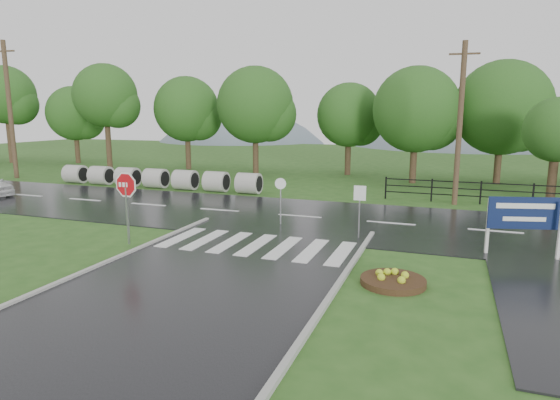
% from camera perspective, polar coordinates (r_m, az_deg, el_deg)
% --- Properties ---
extents(ground, '(120.00, 120.00, 0.00)m').
position_cam_1_polar(ground, '(12.16, -12.23, -11.70)').
color(ground, '#2B571D').
rests_on(ground, ground).
extents(main_road, '(90.00, 8.00, 0.04)m').
position_cam_1_polar(main_road, '(20.92, 2.41, -2.09)').
color(main_road, black).
rests_on(main_road, ground).
extents(walkway, '(2.20, 11.00, 0.04)m').
position_cam_1_polar(walkway, '(14.43, 28.67, -9.20)').
color(walkway, black).
rests_on(walkway, ground).
extents(crosswalk, '(6.50, 2.80, 0.02)m').
position_cam_1_polar(crosswalk, '(16.35, -2.90, -5.46)').
color(crosswalk, silver).
rests_on(crosswalk, ground).
extents(fence_west, '(9.58, 0.08, 1.20)m').
position_cam_1_polar(fence_west, '(25.82, 23.28, 1.10)').
color(fence_west, black).
rests_on(fence_west, ground).
extents(hills, '(102.00, 48.00, 48.00)m').
position_cam_1_polar(hills, '(77.19, 17.30, -5.12)').
color(hills, slate).
rests_on(hills, ground).
extents(treeline, '(83.20, 5.20, 10.00)m').
position_cam_1_polar(treeline, '(34.18, 11.11, 2.62)').
color(treeline, '#215119').
rests_on(treeline, ground).
extents(culvert_pipes, '(13.90, 1.20, 1.20)m').
position_cam_1_polar(culvert_pipes, '(30.10, -14.88, 2.58)').
color(culvert_pipes, '#9E9B93').
rests_on(culvert_pipes, ground).
extents(stop_sign, '(1.21, 0.12, 2.73)m').
position_cam_1_polar(stop_sign, '(17.08, -18.25, 1.03)').
color(stop_sign, '#939399').
rests_on(stop_sign, ground).
extents(estate_billboard, '(2.19, 0.61, 1.97)m').
position_cam_1_polar(estate_billboard, '(16.69, 27.64, -1.75)').
color(estate_billboard, silver).
rests_on(estate_billboard, ground).
extents(flower_bed, '(1.75, 1.75, 0.35)m').
position_cam_1_polar(flower_bed, '(13.14, 13.61, -9.44)').
color(flower_bed, '#332111').
rests_on(flower_bed, ground).
extents(reg_sign_small, '(0.44, 0.05, 1.99)m').
position_cam_1_polar(reg_sign_small, '(17.19, 9.68, -0.13)').
color(reg_sign_small, '#939399').
rests_on(reg_sign_small, ground).
extents(reg_sign_round, '(0.45, 0.15, 1.97)m').
position_cam_1_polar(reg_sign_round, '(19.14, 0.07, 0.63)').
color(reg_sign_round, '#939399').
rests_on(reg_sign_round, ground).
extents(utility_pole_west, '(1.70, 0.32, 9.54)m').
position_cam_1_polar(utility_pole_west, '(38.46, -30.06, 9.52)').
color(utility_pole_west, '#473523').
rests_on(utility_pole_west, ground).
extents(utility_pole_east, '(1.43, 0.27, 8.01)m').
position_cam_1_polar(utility_pole_east, '(24.99, 21.07, 8.69)').
color(utility_pole_east, '#473523').
rests_on(utility_pole_east, ground).
extents(entrance_tree_left, '(3.26, 3.26, 5.40)m').
position_cam_1_polar(entrance_tree_left, '(27.47, 30.72, 7.32)').
color(entrance_tree_left, '#3D2B1C').
rests_on(entrance_tree_left, ground).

